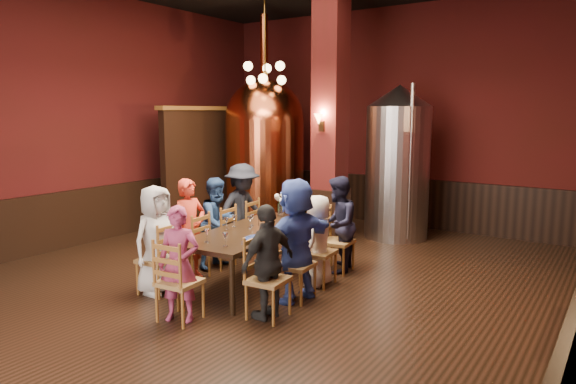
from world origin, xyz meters
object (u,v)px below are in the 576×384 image
Objects in this scene: copper_kettle at (265,151)px; person_1 at (190,229)px; steel_vessel at (398,162)px; rose_vase at (281,201)px; person_0 at (157,240)px; person_2 at (218,223)px; dining_table at (253,234)px.

person_1 is at bearing -70.44° from copper_kettle.
steel_vessel is 2.76m from rose_vase.
steel_vessel reaches higher than rose_vase.
person_1 is at bearing 7.84° from person_0.
person_1 is at bearing -173.73° from person_2.
person_2 is (-0.06, 0.66, -0.03)m from person_1.
person_2 is at bearing -67.30° from copper_kettle.
person_0 is at bearing -72.67° from copper_kettle.
person_1 reaches higher than dining_table.
steel_vessel is (2.70, 0.53, -0.13)m from copper_kettle.
person_2 is at bearing 7.84° from person_0.
steel_vessel is at bearing -23.62° from person_2.
dining_table is at bearing -32.53° from person_0.
rose_vase is (0.55, 2.06, 0.27)m from person_0.
person_0 reaches higher than person_2.
copper_kettle is (-1.22, 3.44, 0.84)m from person_1.
dining_table is 1.05m from rose_vase.
dining_table is 1.79× the size of person_2.
copper_kettle is at bearing 20.09° from person_0.
copper_kettle reaches higher than dining_table.
dining_table is 0.91m from person_1.
copper_kettle is 2.75m from steel_vessel.
rose_vase is at bearing -12.25° from person_0.
person_0 is 0.34× the size of copper_kettle.
steel_vessel reaches higher than person_0.
person_2 is 3.73m from steel_vessel.
copper_kettle is (-2.04, 3.04, 0.88)m from dining_table.
rose_vase is (-0.21, 0.99, 0.31)m from dining_table.
steel_vessel is at bearing -14.59° from person_1.
dining_table is 0.91m from person_2.
rose_vase is at bearing 96.75° from dining_table.
steel_vessel is at bearing 74.48° from dining_table.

